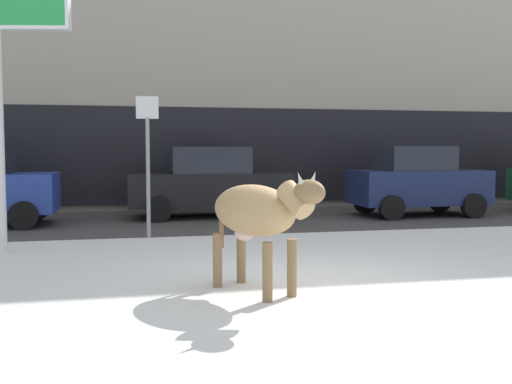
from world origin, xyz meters
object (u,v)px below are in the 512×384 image
Objects in this scene: pedestrian_far_left at (327,177)px; street_sign at (148,155)px; car_black_sedan at (210,183)px; pedestrian_near_billboard at (82,180)px; pedestrian_by_cars at (320,177)px; cow_tan at (257,213)px; car_navy_hatchback at (417,181)px.

pedestrian_far_left is 0.61× the size of street_sign.
car_black_sedan reaches higher than pedestrian_near_billboard.
pedestrian_far_left is at bearing 0.00° from pedestrian_by_cars.
cow_tan is 11.47m from pedestrian_near_billboard.
pedestrian_by_cars is 1.00× the size of pedestrian_far_left.
pedestrian_by_cars is (4.52, 11.11, -0.11)m from cow_tan.
pedestrian_far_left is (4.77, 11.11, -0.11)m from cow_tan.
car_black_sedan is at bearing 63.52° from street_sign.
pedestrian_far_left is (7.61, 0.00, 0.00)m from pedestrian_near_billboard.
cow_tan is 1.08× the size of pedestrian_near_billboard.
street_sign reaches higher than pedestrian_near_billboard.
car_black_sedan is 2.43× the size of pedestrian_by_cars.
car_navy_hatchback is (6.02, 7.45, -0.07)m from cow_tan.
car_navy_hatchback reaches higher than pedestrian_by_cars.
pedestrian_by_cars and pedestrian_far_left have the same top height.
pedestrian_by_cars is 0.61× the size of street_sign.
pedestrian_near_billboard is 1.00× the size of pedestrian_by_cars.
pedestrian_far_left is at bearing 46.38° from street_sign.
car_black_sedan is 4.40m from pedestrian_near_billboard.
street_sign reaches higher than car_navy_hatchback.
pedestrian_by_cars is at bearing 67.85° from cow_tan.
car_navy_hatchback is at bearing -9.15° from car_black_sedan.
car_black_sedan is 3.90m from street_sign.
pedestrian_near_billboard is (-3.40, 2.78, -0.03)m from car_black_sedan.
car_black_sedan is 1.49× the size of street_sign.
cow_tan is 0.53× the size of car_navy_hatchback.
car_navy_hatchback reaches higher than car_black_sedan.
cow_tan is 9.58m from car_navy_hatchback.
car_black_sedan is 2.43× the size of pedestrian_far_left.
street_sign is at bearing 103.11° from cow_tan.
cow_tan is 5.08m from street_sign.
car_black_sedan reaches higher than pedestrian_far_left.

